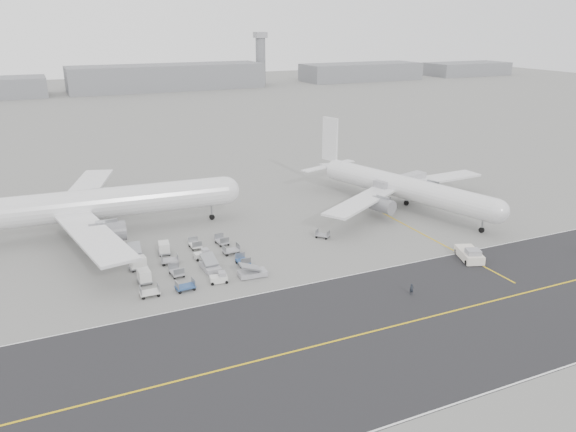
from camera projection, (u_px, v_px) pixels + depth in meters
name	position (u px, v px, depth m)	size (l,w,h in m)	color
ground	(295.00, 280.00, 86.45)	(700.00, 700.00, 0.00)	gray
taxiway	(388.00, 327.00, 72.94)	(220.00, 59.00, 0.03)	#272729
horizon_buildings	(151.00, 90.00, 321.80)	(520.00, 28.00, 28.00)	gray
control_tower	(261.00, 57.00, 347.99)	(7.00, 7.00, 31.25)	gray
airliner_a	(88.00, 205.00, 102.95)	(57.99, 57.21, 19.99)	white
airliner_b	(400.00, 186.00, 117.75)	(46.16, 47.10, 16.75)	white
pushback_tug	(470.00, 254.00, 93.35)	(4.93, 8.21, 2.34)	silver
jet_bridge	(401.00, 183.00, 122.63)	(15.60, 6.95, 5.85)	gray
gse_cluster	(191.00, 267.00, 90.79)	(23.85, 22.98, 2.17)	#9C9CA1
stray_dolly	(323.00, 238.00, 103.18)	(1.53, 2.48, 1.53)	silver
ground_crew_a	(412.00, 289.00, 81.47)	(0.61, 0.40, 1.68)	black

